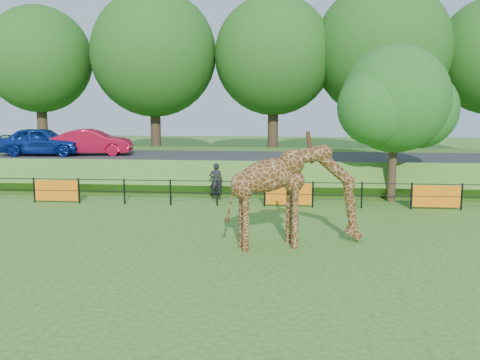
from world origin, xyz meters
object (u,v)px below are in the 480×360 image
(giraffe, at_px, (297,196))
(car_blue, at_px, (42,141))
(car_red, at_px, (92,142))
(tree_east, at_px, (397,103))
(visitor, at_px, (216,181))

(giraffe, bearing_deg, car_blue, 121.96)
(car_red, relative_size, tree_east, 0.62)
(car_blue, height_order, visitor, car_blue)
(giraffe, relative_size, visitor, 2.68)
(giraffe, xyz_separation_m, car_red, (-10.69, 11.58, 0.53))
(visitor, bearing_deg, car_red, -31.07)
(car_red, distance_m, visitor, 8.61)
(car_red, distance_m, tree_east, 15.82)
(car_red, xyz_separation_m, visitor, (7.27, -4.44, -1.29))
(giraffe, height_order, tree_east, tree_east)
(car_blue, xyz_separation_m, visitor, (9.89, -4.12, -1.35))
(car_blue, height_order, tree_east, tree_east)
(car_blue, bearing_deg, visitor, -115.66)
(giraffe, distance_m, tree_east, 9.00)
(car_blue, distance_m, visitor, 10.80)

